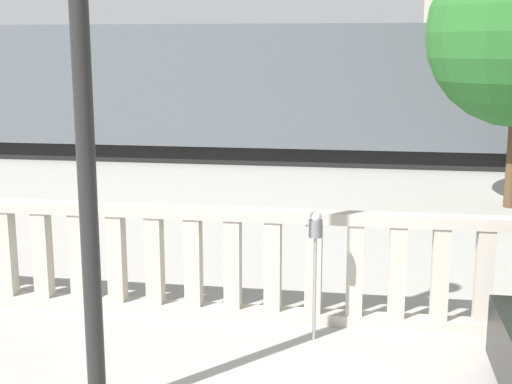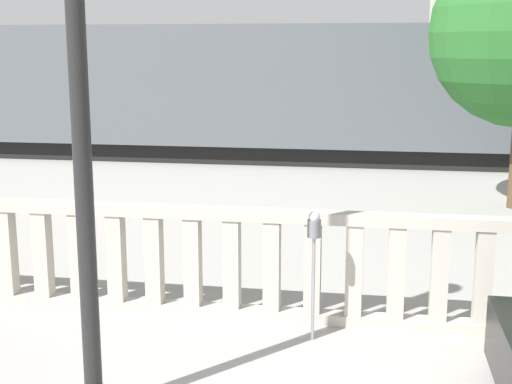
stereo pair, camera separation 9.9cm
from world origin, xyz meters
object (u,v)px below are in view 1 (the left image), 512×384
at_px(train_near, 218,90).
at_px(parking_meter, 315,239).
at_px(lamppost, 81,53).
at_px(train_far, 269,79).

bearing_deg(train_near, parking_meter, -73.45).
relative_size(parking_meter, train_near, 0.08).
height_order(lamppost, parking_meter, lamppost).
bearing_deg(train_far, lamppost, -85.01).
height_order(parking_meter, train_near, train_near).
relative_size(parking_meter, train_far, 0.05).
bearing_deg(lamppost, train_far, 94.99).
xyz_separation_m(train_near, train_far, (-0.51, 14.48, -0.32)).
distance_m(lamppost, parking_meter, 3.45).
relative_size(lamppost, parking_meter, 3.95).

